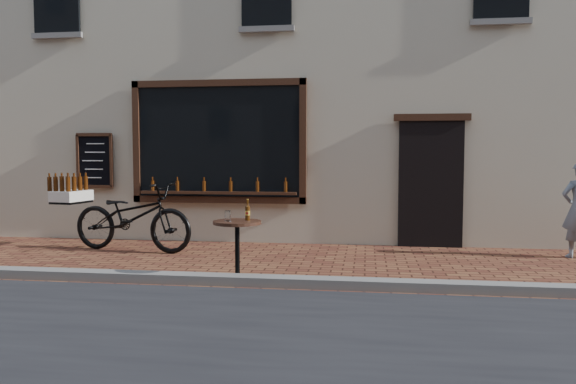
# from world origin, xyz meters

# --- Properties ---
(ground) EXTENTS (90.00, 90.00, 0.00)m
(ground) POSITION_xyz_m (0.00, 0.00, 0.00)
(ground) COLOR #56281C
(ground) RESTS_ON ground
(kerb) EXTENTS (90.00, 0.25, 0.12)m
(kerb) POSITION_xyz_m (0.00, 0.20, 0.06)
(kerb) COLOR slate
(kerb) RESTS_ON ground
(shop_building) EXTENTS (28.00, 6.20, 10.00)m
(shop_building) POSITION_xyz_m (0.00, 6.50, 5.00)
(shop_building) COLOR #C0B497
(shop_building) RESTS_ON ground
(cargo_bicycle) EXTENTS (2.67, 1.12, 1.24)m
(cargo_bicycle) POSITION_xyz_m (-3.13, 2.33, 0.59)
(cargo_bicycle) COLOR black
(cargo_bicycle) RESTS_ON ground
(bistro_table) EXTENTS (0.61, 0.61, 1.05)m
(bistro_table) POSITION_xyz_m (-0.82, 0.35, 0.56)
(bistro_table) COLOR black
(bistro_table) RESTS_ON ground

